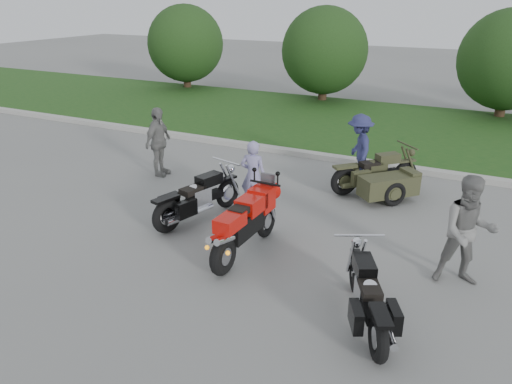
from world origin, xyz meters
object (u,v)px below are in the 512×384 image
at_px(cruiser_right, 368,300).
at_px(sportbike_red, 245,223).
at_px(person_grey, 468,232).
at_px(cruiser_sidecar, 381,180).
at_px(person_stripe, 253,176).
at_px(person_denim, 359,149).
at_px(cruiser_left, 195,200).
at_px(person_back, 158,142).

bearing_deg(cruiser_right, sportbike_red, 130.62).
distance_m(sportbike_red, person_grey, 3.67).
bearing_deg(cruiser_right, cruiser_sidecar, 74.99).
height_order(sportbike_red, cruiser_sidecar, sportbike_red).
xyz_separation_m(person_stripe, person_denim, (1.55, 2.67, 0.09)).
xyz_separation_m(cruiser_left, cruiser_sidecar, (3.11, 3.00, -0.04)).
relative_size(sportbike_red, cruiser_right, 1.12).
xyz_separation_m(sportbike_red, cruiser_right, (2.52, -1.05, -0.20)).
relative_size(cruiser_right, person_back, 1.15).
distance_m(cruiser_left, person_stripe, 1.36).
bearing_deg(cruiser_right, cruiser_left, 128.64).
distance_m(cruiser_right, cruiser_sidecar, 5.00).
relative_size(cruiser_right, person_stripe, 1.31).
bearing_deg(person_stripe, sportbike_red, 105.28).
xyz_separation_m(cruiser_sidecar, person_denim, (-0.77, 0.73, 0.45)).
bearing_deg(person_back, person_grey, -110.02).
relative_size(person_denim, person_back, 0.98).
distance_m(person_stripe, person_grey, 4.53).
height_order(person_stripe, person_grey, person_grey).
xyz_separation_m(cruiser_left, person_back, (-2.40, 1.96, 0.42)).
bearing_deg(cruiser_right, person_denim, 80.87).
distance_m(sportbike_red, cruiser_right, 2.74).
xyz_separation_m(cruiser_right, person_denim, (-1.78, 5.62, 0.43)).
height_order(cruiser_sidecar, person_back, person_back).
bearing_deg(person_grey, person_denim, 108.64).
distance_m(cruiser_left, cruiser_sidecar, 4.32).
bearing_deg(cruiser_sidecar, person_back, -125.67).
relative_size(person_stripe, person_denim, 0.90).
bearing_deg(cruiser_right, person_stripe, 111.74).
bearing_deg(sportbike_red, person_stripe, 114.05).
bearing_deg(person_denim, cruiser_right, -9.51).
bearing_deg(cruiser_left, person_denim, 72.68).
height_order(sportbike_red, person_back, person_back).
distance_m(cruiser_sidecar, person_stripe, 3.04).
bearing_deg(cruiser_sidecar, person_grey, -12.35).
relative_size(cruiser_left, cruiser_sidecar, 1.10).
bearing_deg(cruiser_sidecar, person_denim, -179.84).
bearing_deg(person_stripe, person_denim, -127.93).
xyz_separation_m(cruiser_left, person_grey, (5.18, -0.07, 0.46)).
distance_m(cruiser_sidecar, person_back, 5.62).
bearing_deg(cruiser_right, person_back, 122.73).
distance_m(sportbike_red, person_stripe, 2.07).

